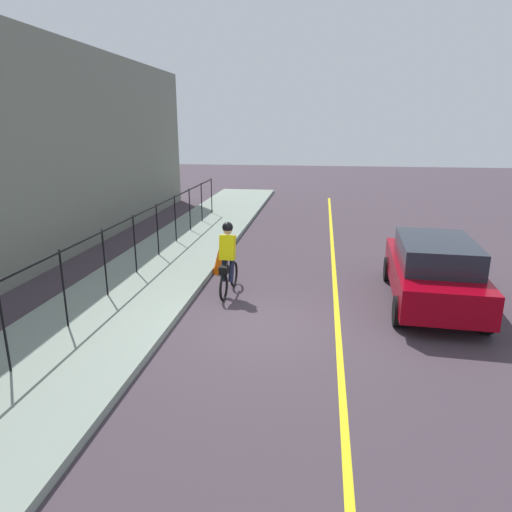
# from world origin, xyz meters

# --- Properties ---
(ground_plane) EXTENTS (80.00, 80.00, 0.00)m
(ground_plane) POSITION_xyz_m (0.00, 0.00, 0.00)
(ground_plane) COLOR #3F343D
(lane_line_centre) EXTENTS (36.00, 0.12, 0.01)m
(lane_line_centre) POSITION_xyz_m (0.00, -1.60, 0.00)
(lane_line_centre) COLOR yellow
(lane_line_centre) RESTS_ON ground
(sidewalk) EXTENTS (40.00, 3.20, 0.15)m
(sidewalk) POSITION_xyz_m (0.00, 3.40, 0.07)
(sidewalk) COLOR gray
(sidewalk) RESTS_ON ground
(iron_fence) EXTENTS (21.44, 0.04, 1.60)m
(iron_fence) POSITION_xyz_m (1.00, 3.80, 1.33)
(iron_fence) COLOR black
(iron_fence) RESTS_ON sidewalk
(cyclist_lead) EXTENTS (1.71, 0.38, 1.83)m
(cyclist_lead) POSITION_xyz_m (1.86, 1.04, 0.91)
(cyclist_lead) COLOR black
(cyclist_lead) RESTS_ON ground
(patrol_sedan) EXTENTS (4.50, 2.13, 1.58)m
(patrol_sedan) POSITION_xyz_m (1.92, -3.78, 0.82)
(patrol_sedan) COLOR maroon
(patrol_sedan) RESTS_ON ground
(traffic_cone_near) EXTENTS (0.36, 0.36, 0.70)m
(traffic_cone_near) POSITION_xyz_m (3.47, 1.64, 0.35)
(traffic_cone_near) COLOR #EF5407
(traffic_cone_near) RESTS_ON ground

